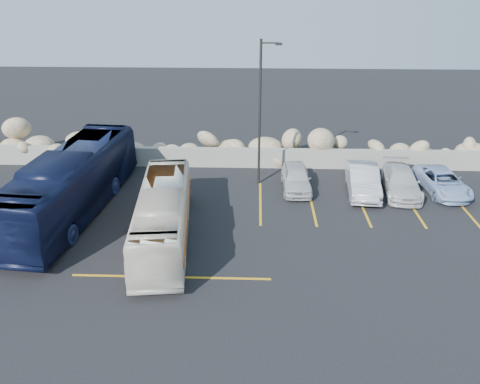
{
  "coord_description": "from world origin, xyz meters",
  "views": [
    {
      "loc": [
        2.31,
        -15.13,
        11.08
      ],
      "look_at": [
        1.63,
        4.0,
        2.02
      ],
      "focal_mm": 35.0,
      "sensor_mm": 36.0,
      "label": 1
    }
  ],
  "objects_px": {
    "vintage_bus": "(163,215)",
    "car_d": "(442,182)",
    "lamppost": "(261,111)",
    "tour_coach": "(72,183)",
    "car_a": "(296,178)",
    "car_c": "(401,181)",
    "car_b": "(363,180)"
  },
  "relations": [
    {
      "from": "vintage_bus",
      "to": "car_d",
      "type": "distance_m",
      "value": 15.44
    },
    {
      "from": "lamppost",
      "to": "tour_coach",
      "type": "height_order",
      "value": "lamppost"
    },
    {
      "from": "car_a",
      "to": "car_c",
      "type": "height_order",
      "value": "car_a"
    },
    {
      "from": "lamppost",
      "to": "car_a",
      "type": "xyz_separation_m",
      "value": [
        2.04,
        -0.68,
        -3.64
      ]
    },
    {
      "from": "car_b",
      "to": "car_c",
      "type": "relative_size",
      "value": 1.01
    },
    {
      "from": "vintage_bus",
      "to": "car_c",
      "type": "xyz_separation_m",
      "value": [
        12.07,
        5.45,
        -0.59
      ]
    },
    {
      "from": "car_b",
      "to": "lamppost",
      "type": "bearing_deg",
      "value": 175.09
    },
    {
      "from": "car_c",
      "to": "vintage_bus",
      "type": "bearing_deg",
      "value": -149.88
    },
    {
      "from": "vintage_bus",
      "to": "car_d",
      "type": "relative_size",
      "value": 2.08
    },
    {
      "from": "tour_coach",
      "to": "car_a",
      "type": "relative_size",
      "value": 3.0
    },
    {
      "from": "car_c",
      "to": "car_d",
      "type": "distance_m",
      "value": 2.32
    },
    {
      "from": "car_a",
      "to": "car_c",
      "type": "xyz_separation_m",
      "value": [
        5.71,
        -0.25,
        -0.01
      ]
    },
    {
      "from": "vintage_bus",
      "to": "car_a",
      "type": "xyz_separation_m",
      "value": [
        6.36,
        5.7,
        -0.58
      ]
    },
    {
      "from": "vintage_bus",
      "to": "tour_coach",
      "type": "height_order",
      "value": "tour_coach"
    },
    {
      "from": "car_d",
      "to": "car_a",
      "type": "bearing_deg",
      "value": 173.52
    },
    {
      "from": "car_c",
      "to": "lamppost",
      "type": "bearing_deg",
      "value": 178.96
    },
    {
      "from": "car_a",
      "to": "car_d",
      "type": "height_order",
      "value": "car_a"
    },
    {
      "from": "lamppost",
      "to": "car_b",
      "type": "height_order",
      "value": "lamppost"
    },
    {
      "from": "car_c",
      "to": "car_d",
      "type": "xyz_separation_m",
      "value": [
        2.31,
        0.15,
        -0.05
      ]
    },
    {
      "from": "vintage_bus",
      "to": "car_c",
      "type": "bearing_deg",
      "value": 18.3
    },
    {
      "from": "car_a",
      "to": "car_b",
      "type": "relative_size",
      "value": 0.86
    },
    {
      "from": "tour_coach",
      "to": "car_d",
      "type": "distance_m",
      "value": 19.64
    },
    {
      "from": "tour_coach",
      "to": "vintage_bus",
      "type": "bearing_deg",
      "value": -21.65
    },
    {
      "from": "lamppost",
      "to": "vintage_bus",
      "type": "xyz_separation_m",
      "value": [
        -4.32,
        -6.38,
        -3.06
      ]
    },
    {
      "from": "car_a",
      "to": "car_d",
      "type": "relative_size",
      "value": 0.9
    },
    {
      "from": "tour_coach",
      "to": "car_d",
      "type": "relative_size",
      "value": 2.7
    },
    {
      "from": "lamppost",
      "to": "car_a",
      "type": "relative_size",
      "value": 2.08
    },
    {
      "from": "vintage_bus",
      "to": "car_c",
      "type": "distance_m",
      "value": 13.25
    },
    {
      "from": "tour_coach",
      "to": "car_a",
      "type": "distance_m",
      "value": 11.83
    },
    {
      "from": "lamppost",
      "to": "car_b",
      "type": "relative_size",
      "value": 1.78
    },
    {
      "from": "vintage_bus",
      "to": "car_c",
      "type": "relative_size",
      "value": 1.99
    },
    {
      "from": "lamppost",
      "to": "car_d",
      "type": "xyz_separation_m",
      "value": [
        10.06,
        -0.78,
        -3.7
      ]
    }
  ]
}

